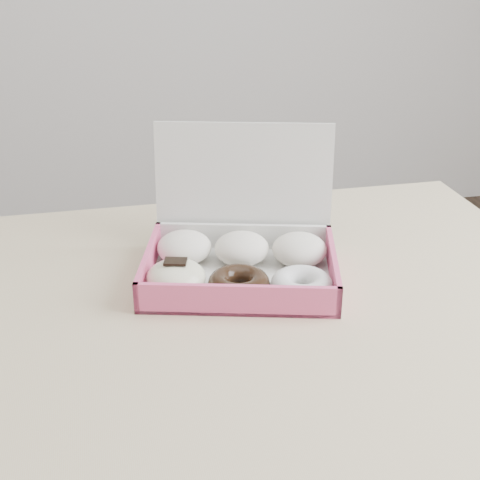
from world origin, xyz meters
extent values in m
cube|color=tan|center=(0.00, 0.00, 0.73)|extent=(1.20, 0.80, 0.04)
cylinder|color=tan|center=(0.55, 0.35, 0.35)|extent=(0.05, 0.05, 0.71)
cube|color=silver|center=(0.13, 0.09, 0.75)|extent=(0.30, 0.25, 0.01)
cube|color=#DE4E7E|center=(0.11, 0.00, 0.77)|extent=(0.26, 0.07, 0.04)
cube|color=silver|center=(0.16, 0.18, 0.77)|extent=(0.26, 0.07, 0.04)
cube|color=#DE4E7E|center=(0.01, 0.13, 0.77)|extent=(0.06, 0.19, 0.04)
cube|color=#DE4E7E|center=(0.26, 0.06, 0.77)|extent=(0.06, 0.19, 0.04)
cube|color=silver|center=(0.16, 0.20, 0.85)|extent=(0.26, 0.09, 0.19)
ellipsoid|color=silver|center=(0.06, 0.16, 0.78)|extent=(0.10, 0.10, 0.04)
ellipsoid|color=silver|center=(0.15, 0.14, 0.78)|extent=(0.10, 0.10, 0.04)
ellipsoid|color=silver|center=(0.23, 0.12, 0.78)|extent=(0.10, 0.10, 0.04)
ellipsoid|color=beige|center=(0.04, 0.07, 0.78)|extent=(0.10, 0.10, 0.04)
cube|color=black|center=(0.04, 0.07, 0.80)|extent=(0.03, 0.03, 0.00)
torus|color=black|center=(0.12, 0.05, 0.77)|extent=(0.10, 0.10, 0.03)
torus|color=white|center=(0.20, 0.03, 0.77)|extent=(0.10, 0.10, 0.03)
camera|label=1|loc=(-0.04, -0.71, 1.21)|focal=50.00mm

